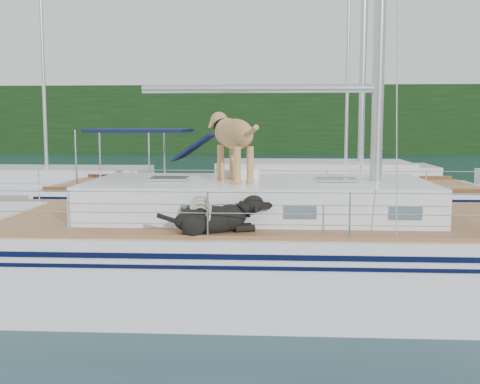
{
  "coord_description": "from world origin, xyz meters",
  "views": [
    {
      "loc": [
        1.06,
        -9.29,
        2.69
      ],
      "look_at": [
        0.5,
        0.2,
        1.6
      ],
      "focal_mm": 45.0,
      "sensor_mm": 36.0,
      "label": 1
    }
  ],
  "objects": [
    {
      "name": "bg_boat_west",
      "position": [
        -8.0,
        14.0,
        0.45
      ],
      "size": [
        8.0,
        3.0,
        11.65
      ],
      "color": "silver",
      "rests_on": "ground"
    },
    {
      "name": "tree_line",
      "position": [
        0.0,
        45.0,
        3.0
      ],
      "size": [
        90.0,
        3.0,
        6.0
      ],
      "primitive_type": "cube",
      "color": "black",
      "rests_on": "ground"
    },
    {
      "name": "bg_boat_center",
      "position": [
        4.0,
        16.0,
        0.45
      ],
      "size": [
        7.2,
        3.0,
        11.65
      ],
      "color": "silver",
      "rests_on": "ground"
    },
    {
      "name": "main_sailboat",
      "position": [
        0.09,
        -0.01,
        0.68
      ],
      "size": [
        12.0,
        3.83,
        14.01
      ],
      "color": "silver",
      "rests_on": "ground"
    },
    {
      "name": "ground",
      "position": [
        0.0,
        0.0,
        0.0
      ],
      "size": [
        120.0,
        120.0,
        0.0
      ],
      "primitive_type": "plane",
      "color": "black",
      "rests_on": "ground"
    },
    {
      "name": "neighbor_sailboat",
      "position": [
        0.93,
        6.05,
        0.63
      ],
      "size": [
        11.0,
        3.5,
        13.3
      ],
      "color": "silver",
      "rests_on": "ground"
    },
    {
      "name": "shore_bank",
      "position": [
        0.0,
        46.2,
        0.6
      ],
      "size": [
        92.0,
        1.0,
        1.2
      ],
      "primitive_type": "cube",
      "color": "#595147",
      "rests_on": "ground"
    }
  ]
}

